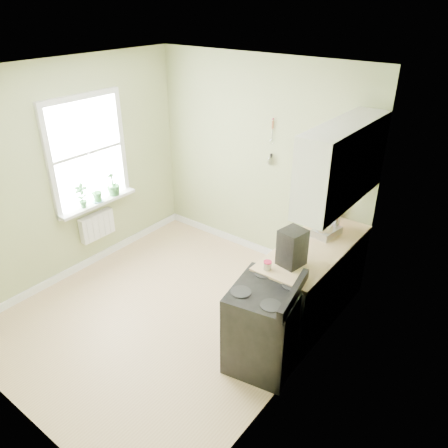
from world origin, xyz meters
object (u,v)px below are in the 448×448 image
Objects in this scene: stove at (265,325)px; kettle at (295,233)px; stand_mixer at (329,220)px; coffee_maker at (292,248)px.

kettle is at bearing 103.99° from stove.
stove is 2.36× the size of stand_mixer.
stand_mixer is 0.42m from kettle.
stand_mixer is 2.35× the size of kettle.
stand_mixer reaches higher than stove.
coffee_maker is at bearing -65.39° from kettle.
stand_mixer reaches higher than kettle.
stand_mixer is at bearing 88.34° from coffee_maker.
kettle is 0.47× the size of coffee_maker.
kettle is at bearing -123.55° from stand_mixer.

